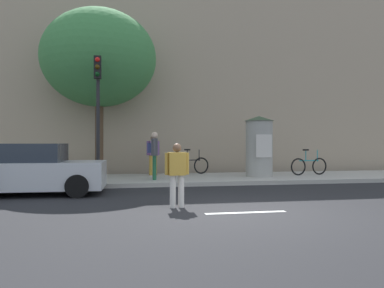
# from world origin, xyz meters

# --- Properties ---
(ground_plane) EXTENTS (80.00, 80.00, 0.00)m
(ground_plane) POSITION_xyz_m (0.00, 0.00, 0.00)
(ground_plane) COLOR #232326
(sidewalk_curb) EXTENTS (36.00, 4.00, 0.15)m
(sidewalk_curb) POSITION_xyz_m (0.00, 7.00, 0.07)
(sidewalk_curb) COLOR #B2ADA3
(sidewalk_curb) RESTS_ON ground_plane
(lane_markings) EXTENTS (25.80, 0.16, 0.01)m
(lane_markings) POSITION_xyz_m (0.00, 0.00, 0.00)
(lane_markings) COLOR silver
(lane_markings) RESTS_ON ground_plane
(building_backdrop) EXTENTS (36.00, 5.00, 8.89)m
(building_backdrop) POSITION_xyz_m (0.00, 12.00, 4.44)
(building_backdrop) COLOR tan
(building_backdrop) RESTS_ON ground_plane
(traffic_light) EXTENTS (0.24, 0.45, 4.24)m
(traffic_light) POSITION_xyz_m (-3.42, 5.24, 3.01)
(traffic_light) COLOR black
(traffic_light) RESTS_ON sidewalk_curb
(poster_column) EXTENTS (1.19, 1.19, 2.45)m
(poster_column) POSITION_xyz_m (2.85, 6.84, 1.39)
(poster_column) COLOR #9E9B93
(poster_column) RESTS_ON sidewalk_curb
(street_tree) EXTENTS (4.59, 4.59, 6.73)m
(street_tree) POSITION_xyz_m (-3.53, 7.97, 4.91)
(street_tree) COLOR #4C3826
(street_tree) RESTS_ON sidewalk_curb
(pedestrian_in_red_top) EXTENTS (0.57, 0.40, 1.49)m
(pedestrian_in_red_top) POSITION_xyz_m (-1.37, 0.93, 0.88)
(pedestrian_in_red_top) COLOR silver
(pedestrian_in_red_top) RESTS_ON ground_plane
(pedestrian_in_light_jacket) EXTENTS (0.42, 0.66, 1.76)m
(pedestrian_in_light_jacket) POSITION_xyz_m (-1.46, 6.19, 1.21)
(pedestrian_in_light_jacket) COLOR #1E5938
(pedestrian_in_light_jacket) RESTS_ON sidewalk_curb
(pedestrian_near_pole) EXTENTS (0.57, 0.47, 1.66)m
(pedestrian_near_pole) POSITION_xyz_m (-1.34, 8.14, 1.13)
(pedestrian_near_pole) COLOR #B78C33
(pedestrian_near_pole) RESTS_ON sidewalk_curb
(bicycle_leaning) EXTENTS (1.76, 0.32, 1.09)m
(bicycle_leaning) POSITION_xyz_m (5.12, 7.00, 0.54)
(bicycle_leaning) COLOR black
(bicycle_leaning) RESTS_ON sidewalk_curb
(bicycle_upright) EXTENTS (1.71, 0.57, 1.09)m
(bicycle_upright) POSITION_xyz_m (0.29, 8.31, 0.54)
(bicycle_upright) COLOR black
(bicycle_upright) RESTS_ON sidewalk_curb
(parked_car_blue) EXTENTS (4.41, 2.10, 1.48)m
(parked_car_blue) POSITION_xyz_m (-5.37, 3.87, 0.72)
(parked_car_blue) COLOR silver
(parked_car_blue) RESTS_ON ground_plane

